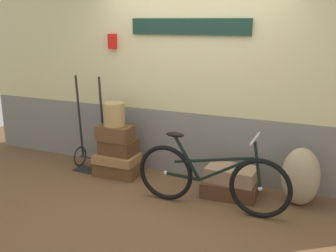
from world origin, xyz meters
name	(u,v)px	position (x,y,z in m)	size (l,w,h in m)	color
ground	(169,199)	(0.00, 0.00, -0.03)	(8.71, 5.20, 0.06)	brown
station_building	(196,76)	(0.01, 0.85, 1.35)	(6.71, 0.74, 2.70)	slate
suitcase_0	(119,168)	(-0.92, 0.38, 0.10)	(0.61, 0.41, 0.19)	brown
suitcase_1	(117,158)	(-0.92, 0.34, 0.25)	(0.58, 0.39, 0.11)	olive
suitcase_2	(118,147)	(-0.91, 0.38, 0.40)	(0.47, 0.33, 0.20)	#4C2D19
suitcase_3	(115,133)	(-0.94, 0.35, 0.60)	(0.47, 0.29, 0.20)	brown
suitcase_4	(230,188)	(0.66, 0.34, 0.09)	(0.65, 0.46, 0.19)	#4C2D19
suitcase_5	(231,174)	(0.67, 0.33, 0.28)	(0.58, 0.37, 0.17)	#937051
wicker_basket	(114,114)	(-0.95, 0.36, 0.85)	(0.28, 0.28, 0.31)	#A8844C
luggage_trolley	(91,148)	(-1.38, 0.42, 0.30)	(0.46, 0.37, 1.33)	black
burlap_sack	(301,177)	(1.45, 0.42, 0.34)	(0.43, 0.36, 0.68)	#9E8966
bicycle	(210,178)	(0.53, -0.08, 0.36)	(1.77, 0.46, 0.89)	black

